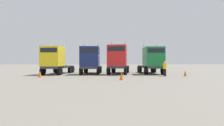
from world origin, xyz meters
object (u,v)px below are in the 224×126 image
(semi_truck_yellow, at_px, (55,60))
(semi_truck_red, at_px, (118,60))
(semi_truck_green, at_px, (152,60))
(traffic_cone_near, at_px, (121,76))
(visitor_in_hivis, at_px, (165,67))
(traffic_cone_mid, at_px, (185,73))
(semi_truck_navy, at_px, (91,60))
(traffic_cone_far, at_px, (40,74))

(semi_truck_yellow, height_order, semi_truck_red, semi_truck_red)
(semi_truck_yellow, bearing_deg, semi_truck_green, 97.53)
(semi_truck_yellow, xyz_separation_m, traffic_cone_near, (8.12, -6.97, -1.51))
(semi_truck_red, bearing_deg, visitor_in_hivis, 69.66)
(semi_truck_yellow, height_order, traffic_cone_mid, semi_truck_yellow)
(semi_truck_yellow, distance_m, traffic_cone_near, 10.81)
(semi_truck_navy, bearing_deg, semi_truck_yellow, -85.10)
(traffic_cone_near, bearing_deg, visitor_in_hivis, 34.65)
(visitor_in_hivis, bearing_deg, semi_truck_yellow, 155.36)
(semi_truck_red, xyz_separation_m, semi_truck_green, (4.70, 0.14, -0.06))
(visitor_in_hivis, distance_m, traffic_cone_far, 13.92)
(traffic_cone_near, bearing_deg, traffic_cone_mid, 25.25)
(visitor_in_hivis, distance_m, traffic_cone_mid, 2.49)
(traffic_cone_far, bearing_deg, semi_truck_green, 18.02)
(traffic_cone_near, xyz_separation_m, traffic_cone_far, (-8.42, 2.81, -0.00))
(semi_truck_red, bearing_deg, traffic_cone_mid, 78.08)
(semi_truck_navy, height_order, semi_truck_green, semi_truck_navy)
(semi_truck_navy, xyz_separation_m, visitor_in_hivis, (8.89, -3.42, -0.90))
(semi_truck_navy, relative_size, visitor_in_hivis, 3.38)
(traffic_cone_mid, height_order, traffic_cone_far, traffic_cone_far)
(traffic_cone_near, height_order, traffic_cone_mid, traffic_cone_near)
(traffic_cone_far, bearing_deg, traffic_cone_near, -18.47)
(visitor_in_hivis, xyz_separation_m, traffic_cone_mid, (2.39, -0.07, -0.68))
(semi_truck_green, distance_m, visitor_in_hivis, 3.54)
(semi_truck_red, xyz_separation_m, traffic_cone_mid, (7.59, -3.32, -1.63))
(semi_truck_yellow, xyz_separation_m, semi_truck_red, (8.37, 0.05, 0.08))
(semi_truck_green, distance_m, traffic_cone_mid, 4.77)
(semi_truck_yellow, height_order, semi_truck_navy, semi_truck_navy)
(semi_truck_yellow, bearing_deg, traffic_cone_far, 2.54)
(semi_truck_navy, xyz_separation_m, traffic_cone_near, (3.43, -7.19, -1.54))
(semi_truck_navy, bearing_deg, visitor_in_hivis, 71.19)
(semi_truck_navy, relative_size, semi_truck_green, 0.90)
(semi_truck_navy, xyz_separation_m, semi_truck_green, (8.39, -0.03, -0.01))
(semi_truck_yellow, xyz_separation_m, traffic_cone_far, (-0.30, -4.16, -1.52))
(traffic_cone_mid, distance_m, traffic_cone_far, 16.29)
(semi_truck_green, bearing_deg, semi_truck_yellow, -87.35)
(semi_truck_green, relative_size, visitor_in_hivis, 3.74)
(semi_truck_red, relative_size, traffic_cone_near, 9.09)
(traffic_cone_mid, bearing_deg, semi_truck_green, 129.85)
(semi_truck_yellow, bearing_deg, traffic_cone_mid, 85.11)
(semi_truck_red, height_order, visitor_in_hivis, semi_truck_red)
(semi_truck_yellow, bearing_deg, semi_truck_navy, 99.34)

